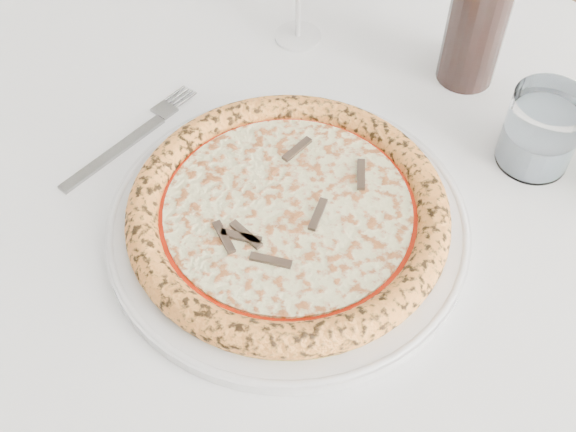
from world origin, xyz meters
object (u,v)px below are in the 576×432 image
plate (288,223)px  tumbler (540,134)px  dining_table (337,216)px  pizza (288,212)px

plate → tumbler: bearing=55.6°
dining_table → tumbler: 0.24m
plate → pizza: size_ratio=1.14×
dining_table → plate: 0.14m
plate → pizza: (-0.00, -0.00, 0.02)m
dining_table → plate: plate is taller
tumbler → dining_table: bearing=-140.0°
dining_table → pizza: bearing=-90.0°
pizza → tumbler: bearing=55.6°
pizza → tumbler: size_ratio=3.63×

